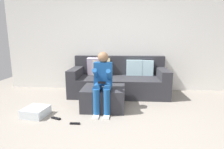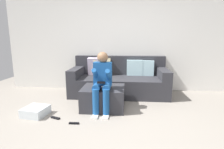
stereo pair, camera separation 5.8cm
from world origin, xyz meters
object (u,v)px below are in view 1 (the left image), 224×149
Objects in this scene: ottoman at (104,98)px; person_seated at (103,80)px; remote_near_ottoman at (75,124)px; storage_bin at (36,112)px; couch_sectional at (118,81)px; remote_by_storage_bin at (56,118)px.

person_seated is (0.01, -0.19, 0.39)m from ottoman.
ottoman is 0.84m from remote_near_ottoman.
storage_bin is (-1.15, -0.27, -0.52)m from person_seated.
couch_sectional is 1.85m from remote_by_storage_bin.
storage_bin is at bearing -158.55° from ottoman.
ottoman is at bearing -104.72° from couch_sectional.
person_seated is at bearing -88.34° from ottoman.
person_seated is at bearing 46.80° from remote_by_storage_bin.
couch_sectional is at bearing 75.28° from ottoman.
storage_bin is at bearing 159.85° from remote_near_ottoman.
ottoman is at bearing 91.66° from person_seated.
person_seated is 0.88m from remote_near_ottoman.
remote_by_storage_bin is (-0.76, -0.37, -0.59)m from person_seated.
person_seated is 6.88× the size of remote_near_ottoman.
couch_sectional is at bearing 77.39° from remote_by_storage_bin.
person_seated is at bearing 53.41° from remote_near_ottoman.
remote_by_storage_bin is at bearing -154.09° from person_seated.
ottoman is at bearing 61.38° from remote_near_ottoman.
person_seated is (-0.25, -1.15, 0.27)m from couch_sectional.
ottoman is 0.43m from person_seated.
remote_near_ottoman is (0.77, -0.27, -0.06)m from storage_bin.
couch_sectional reaches higher than ottoman.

